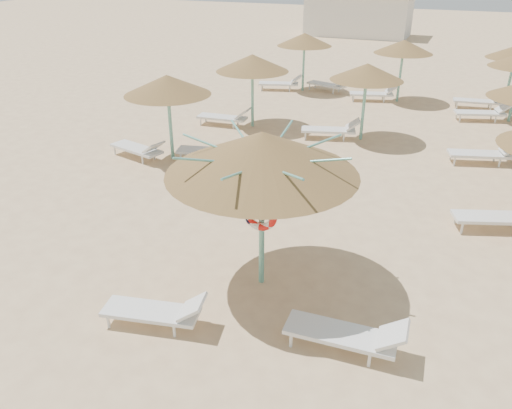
% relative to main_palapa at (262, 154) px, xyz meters
% --- Properties ---
extents(ground, '(120.00, 120.00, 0.00)m').
position_rel_main_palapa_xyz_m(ground, '(0.14, -0.31, -2.75)').
color(ground, '#DDBA86').
rests_on(ground, ground).
extents(main_palapa, '(3.53, 3.53, 3.16)m').
position_rel_main_palapa_xyz_m(main_palapa, '(0.00, 0.00, 0.00)').
color(main_palapa, '#66B1A0').
rests_on(main_palapa, ground).
extents(lounger_main_a, '(1.92, 0.92, 0.67)m').
position_rel_main_palapa_xyz_m(lounger_main_a, '(-1.17, -1.95, -2.43)').
color(lounger_main_a, silver).
rests_on(lounger_main_a, ground).
extents(lounger_main_b, '(2.00, 0.68, 0.72)m').
position_rel_main_palapa_xyz_m(lounger_main_b, '(2.06, -1.26, -2.41)').
color(lounger_main_b, silver).
rests_on(lounger_main_b, ground).
extents(palapa_field, '(20.03, 13.73, 2.72)m').
position_rel_main_palapa_xyz_m(palapa_field, '(3.09, 9.80, -0.46)').
color(palapa_field, '#66B1A0').
rests_on(palapa_field, ground).
extents(service_hut, '(8.40, 4.40, 3.25)m').
position_rel_main_palapa_xyz_m(service_hut, '(-5.86, 34.69, -1.11)').
color(service_hut, silver).
rests_on(service_hut, ground).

